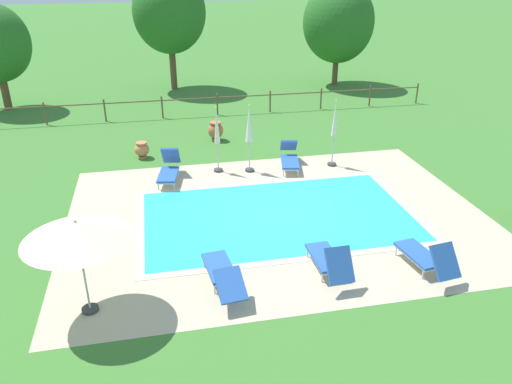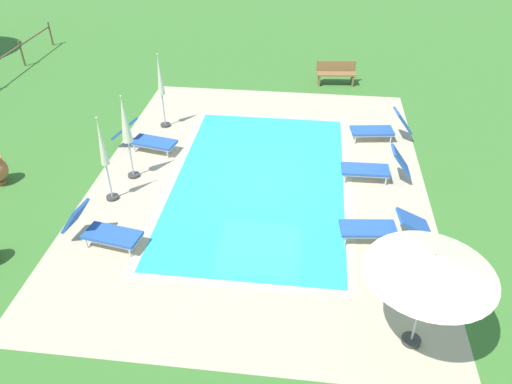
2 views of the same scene
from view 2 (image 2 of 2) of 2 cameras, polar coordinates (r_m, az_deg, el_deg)
ground_plane at (r=13.75m, az=0.38°, el=1.22°), size 160.00×160.00×0.00m
pool_deck_paving at (r=13.75m, az=0.38°, el=1.23°), size 12.17×9.03×0.01m
swimming_pool_water at (r=13.75m, az=0.38°, el=1.23°), size 7.74×4.60×0.01m
pool_coping_rim at (r=13.75m, az=0.38°, el=1.25°), size 8.22×5.08×0.01m
sun_lounger_north_near_steps at (r=14.00m, az=13.50°, el=2.75°), size 0.64×1.84×1.01m
sun_lounger_north_mid at (r=11.94m, az=14.14°, el=-3.92°), size 0.82×2.12×0.73m
sun_lounger_north_far at (r=16.07m, az=14.09°, el=7.09°), size 0.85×1.90×1.00m
sun_lounger_south_near_corner at (r=11.97m, az=-17.23°, el=-4.16°), size 0.91×1.89×1.02m
sun_lounger_south_far at (r=15.41m, az=-12.52°, el=5.98°), size 0.99×2.04×0.89m
patio_umbrella_open_foreground at (r=8.77m, az=19.50°, el=-7.77°), size 2.22×2.22×2.24m
patio_umbrella_closed_row_west at (r=16.22m, az=-10.86°, el=12.21°), size 0.32×0.32×2.45m
patio_umbrella_closed_row_mid_west at (r=13.59m, az=-14.71°, el=7.44°), size 0.32×0.32×2.45m
patio_umbrella_closed_row_centre at (r=12.86m, az=-17.08°, el=4.54°), size 0.32×0.32×2.38m
wooden_bench_lawn_side at (r=19.83m, az=9.14°, el=13.35°), size 0.59×1.54×0.87m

